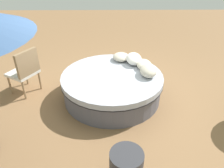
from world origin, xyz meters
TOP-DOWN VIEW (x-y plane):
  - ground_plane at (0.00, 0.00)m, footprint 16.00×16.00m
  - round_bed at (0.00, 0.00)m, footprint 2.03×2.03m
  - throw_pillow_0 at (-0.02, -0.70)m, footprint 0.44×0.32m
  - throw_pillow_1 at (0.29, -0.67)m, footprint 0.48×0.31m
  - throw_pillow_2 at (0.53, -0.48)m, footprint 0.50×0.33m
  - throw_pillow_3 at (0.69, -0.21)m, footprint 0.41×0.37m
  - patio_chair at (0.20, 1.77)m, footprint 0.70×0.69m
  - side_table at (-1.94, -0.15)m, footprint 0.43×0.43m

SIDE VIEW (x-z plane):
  - ground_plane at x=0.00m, z-range 0.00..0.00m
  - side_table at x=-1.94m, z-range 0.00..0.51m
  - round_bed at x=0.00m, z-range 0.01..0.53m
  - patio_chair at x=0.20m, z-range 0.07..1.05m
  - throw_pillow_3 at x=0.69m, z-range 0.52..0.68m
  - throw_pillow_1 at x=0.29m, z-range 0.52..0.68m
  - throw_pillow_0 at x=-0.02m, z-range 0.52..0.73m
  - throw_pillow_2 at x=0.53m, z-range 0.52..0.73m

